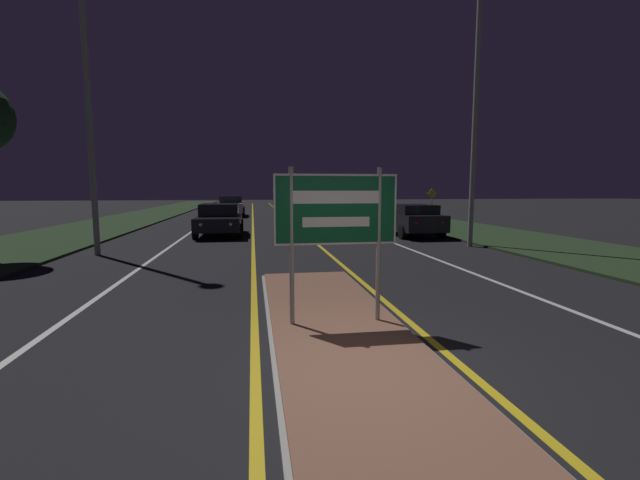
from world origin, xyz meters
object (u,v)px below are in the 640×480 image
highway_sign (336,216)px  car_receding_3 (281,199)px  car_receding_1 (301,207)px  streetlight_left_near (84,28)px  car_receding_2 (288,202)px  car_approaching_1 (231,206)px  warning_sign (432,202)px  streetlight_right_near (477,82)px  car_receding_0 (412,219)px  car_approaching_0 (220,219)px

highway_sign → car_receding_3: bearing=87.1°
car_receding_1 → car_receding_3: bearing=89.4°
streetlight_left_near → car_receding_2: streetlight_left_near is taller
car_approaching_1 → warning_sign: bearing=-39.3°
streetlight_right_near → car_approaching_1: (-9.47, 19.31, -5.00)m
car_receding_2 → car_approaching_1: size_ratio=1.02×
streetlight_left_near → car_receding_0: size_ratio=2.64×
streetlight_left_near → car_approaching_0: 8.84m
warning_sign → car_receding_2: bearing=108.9°
highway_sign → car_receding_0: (5.84, 12.13, -0.94)m
car_receding_0 → car_approaching_0: (-8.53, 1.48, -0.00)m
car_receding_0 → highway_sign: bearing=-115.7°
car_approaching_0 → highway_sign: bearing=-78.8°
car_receding_0 → streetlight_left_near: bearing=-162.0°
streetlight_left_near → streetlight_right_near: (12.74, 0.08, -1.06)m
warning_sign → car_receding_3: bearing=101.2°
car_receding_0 → car_approaching_1: bearing=119.2°
streetlight_right_near → car_approaching_0: size_ratio=2.17×
streetlight_right_near → warning_sign: bearing=74.6°
car_receding_3 → car_approaching_0: size_ratio=1.10×
car_receding_1 → car_approaching_1: (-5.14, 2.84, 0.01)m
streetlight_left_near → car_receding_1: 19.54m
car_receding_2 → car_receding_3: 13.66m
car_approaching_0 → warning_sign: size_ratio=2.12×
highway_sign → car_approaching_0: (-2.68, 13.61, -0.94)m
car_receding_3 → car_approaching_1: (-5.43, -23.74, 0.04)m
streetlight_right_near → car_receding_1: streetlight_right_near is taller
streetlight_left_near → car_receding_0: (11.95, 3.88, -6.13)m
car_receding_2 → car_approaching_1: 11.36m
streetlight_left_near → car_receding_1: streetlight_left_near is taller
streetlight_left_near → car_receding_2: size_ratio=2.27×
car_receding_1 → car_approaching_0: 12.25m
streetlight_right_near → car_approaching_0: streetlight_right_near is taller
highway_sign → car_receding_1: highway_sign is taller
car_receding_0 → car_receding_2: bearing=97.7°
car_receding_3 → warning_sign: warning_sign is taller
highway_sign → car_receding_0: highway_sign is taller
streetlight_left_near → car_approaching_0: bearing=57.5°
streetlight_left_near → car_receding_3: 44.42m
car_approaching_0 → car_approaching_1: (-0.16, 14.03, 0.08)m
car_receding_2 → highway_sign: bearing=-93.6°
warning_sign → streetlight_right_near: bearing=-105.4°
car_receding_1 → streetlight_right_near: bearing=-75.3°
warning_sign → car_receding_1: bearing=134.6°
highway_sign → streetlight_left_near: bearing=126.5°
car_approaching_0 → warning_sign: (11.92, 4.16, 0.58)m
warning_sign → car_approaching_1: bearing=140.7°
car_receding_2 → car_approaching_0: size_ratio=1.11×
streetlight_left_near → car_approaching_0: (3.42, 5.37, -6.13)m
car_receding_1 → car_receding_2: (0.09, 12.92, -0.01)m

